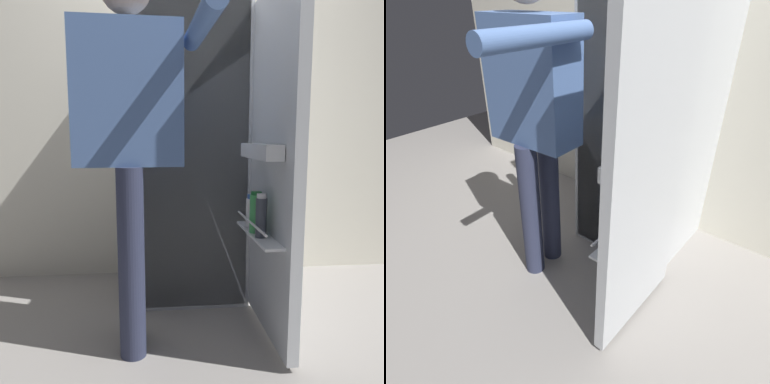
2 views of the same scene
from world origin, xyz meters
The scene contains 4 objects.
ground_plane centered at (0.00, 0.00, 0.00)m, with size 6.67×6.67×0.00m, color gray.
kitchen_wall centered at (0.00, 0.95, 1.27)m, with size 4.40×0.10×2.54m, color silver.
refrigerator centered at (0.03, 0.52, 0.87)m, with size 0.73×1.31×1.75m.
person centered at (-0.31, -0.10, 1.07)m, with size 0.59×0.80×1.75m.
Camera 1 is at (-0.21, -1.85, 1.00)m, focal length 35.70 mm.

